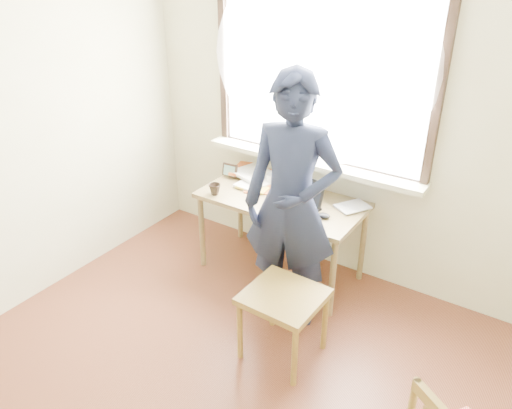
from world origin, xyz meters
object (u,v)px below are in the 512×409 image
Objects in this scene: desk at (281,206)px; work_chair at (284,304)px; laptop at (301,200)px; person at (291,205)px; mug_dark at (215,189)px; mug_white at (274,180)px.

desk is 0.97m from work_chair.
laptop is 0.43m from person.
person is (0.80, -0.18, 0.17)m from mug_dark.
work_chair is 0.66m from person.
work_chair is (0.31, -0.77, -0.33)m from laptop.
work_chair is (0.98, -0.57, -0.32)m from mug_dark.
person is at bearing -12.66° from mug_dark.
desk reaches higher than work_chair.
laptop reaches higher than mug_dark.
mug_dark is at bearing -154.09° from desk.
laptop reaches higher than desk.
desk is at bearing 115.45° from person.
mug_white is (-0.37, 0.21, -0.00)m from laptop.
laptop is 0.70m from mug_dark.
laptop is 3.73× the size of mug_dark.
mug_white is at bearing 118.37° from person.
laptop is 2.90× the size of mug_white.
work_chair is at bearing -30.04° from mug_dark.
mug_dark is 0.05× the size of person.
mug_white is 0.50m from mug_dark.
mug_white is 1.24m from work_chair.
mug_white is 0.25× the size of work_chair.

